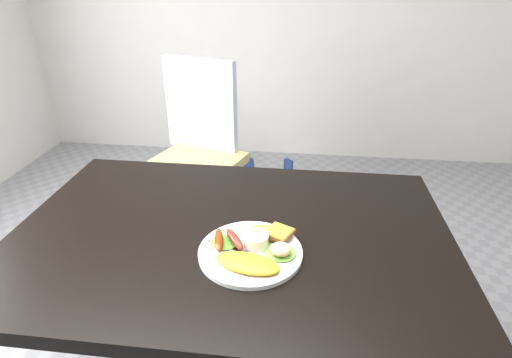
{
  "coord_description": "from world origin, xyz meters",
  "views": [
    {
      "loc": [
        0.17,
        -0.89,
        1.39
      ],
      "look_at": [
        0.07,
        0.02,
        0.9
      ],
      "focal_mm": 28.0,
      "sensor_mm": 36.0,
      "label": 1
    }
  ],
  "objects": [
    {
      "name": "omelette",
      "position": [
        0.07,
        -0.16,
        0.77
      ],
      "size": [
        0.17,
        0.11,
        0.02
      ],
      "primitive_type": "ellipsoid",
      "rotation": [
        0.0,
        0.0,
        -0.21
      ],
      "color": "gold",
      "rests_on": "plate"
    },
    {
      "name": "dining_chair",
      "position": [
        -0.38,
        1.0,
        0.45
      ],
      "size": [
        0.57,
        0.57,
        0.05
      ],
      "primitive_type": "cube",
      "rotation": [
        0.0,
        0.0,
        -0.34
      ],
      "color": "tan",
      "rests_on": "ground"
    },
    {
      "name": "toast_b",
      "position": [
        0.13,
        -0.04,
        0.78
      ],
      "size": [
        0.09,
        0.09,
        0.01
      ],
      "primitive_type": "cube",
      "rotation": [
        0.0,
        0.0,
        -0.46
      ],
      "color": "#965B2E",
      "rests_on": "toast_a"
    },
    {
      "name": "sausage_b",
      "position": [
        0.02,
        -0.08,
        0.78
      ],
      "size": [
        0.07,
        0.09,
        0.02
      ],
      "primitive_type": "ellipsoid",
      "rotation": [
        0.0,
        0.0,
        0.58
      ],
      "color": "maroon",
      "rests_on": "lettuce_left"
    },
    {
      "name": "lettuce_left",
      "position": [
        -0.0,
        -0.08,
        0.77
      ],
      "size": [
        0.07,
        0.07,
        0.01
      ],
      "primitive_type": "ellipsoid",
      "rotation": [
        0.0,
        0.0,
        -0.02
      ],
      "color": "#349120",
      "rests_on": "plate"
    },
    {
      "name": "fork",
      "position": [
        0.03,
        -0.1,
        0.76
      ],
      "size": [
        0.15,
        0.07,
        0.0
      ],
      "primitive_type": "cube",
      "rotation": [
        0.0,
        0.0,
        -0.36
      ],
      "color": "#ADAFB7",
      "rests_on": "plate"
    },
    {
      "name": "potato_salad",
      "position": [
        0.14,
        -0.11,
        0.79
      ],
      "size": [
        0.06,
        0.05,
        0.03
      ],
      "primitive_type": "ellipsoid",
      "rotation": [
        0.0,
        0.0,
        0.08
      ],
      "color": "#F2F1AC",
      "rests_on": "lettuce_right"
    },
    {
      "name": "toast_a",
      "position": [
        0.1,
        -0.03,
        0.77
      ],
      "size": [
        0.08,
        0.08,
        0.01
      ],
      "primitive_type": "cube",
      "rotation": [
        0.0,
        0.0,
        0.21
      ],
      "color": "brown",
      "rests_on": "plate"
    },
    {
      "name": "person",
      "position": [
        0.15,
        0.83,
        0.73
      ],
      "size": [
        0.6,
        0.47,
        1.45
      ],
      "primitive_type": "imported",
      "rotation": [
        0.0,
        0.0,
        3.41
      ],
      "color": "navy",
      "rests_on": "ground"
    },
    {
      "name": "dining_table",
      "position": [
        0.0,
        0.0,
        0.73
      ],
      "size": [
        1.2,
        0.8,
        0.04
      ],
      "primitive_type": "cube",
      "color": "black",
      "rests_on": "ground"
    },
    {
      "name": "ramekin",
      "position": [
        0.08,
        -0.08,
        0.78
      ],
      "size": [
        0.08,
        0.08,
        0.04
      ],
      "primitive_type": "cylinder",
      "rotation": [
        0.0,
        0.0,
        -0.33
      ],
      "color": "white",
      "rests_on": "plate"
    },
    {
      "name": "sausage_a",
      "position": [
        -0.01,
        -0.09,
        0.78
      ],
      "size": [
        0.04,
        0.1,
        0.02
      ],
      "primitive_type": "ellipsoid",
      "rotation": [
        0.0,
        0.0,
        0.22
      ],
      "color": "#6D2F0A",
      "rests_on": "lettuce_left"
    },
    {
      "name": "lettuce_right",
      "position": [
        0.14,
        -0.1,
        0.77
      ],
      "size": [
        0.1,
        0.1,
        0.01
      ],
      "primitive_type": "ellipsoid",
      "rotation": [
        0.0,
        0.0,
        -0.35
      ],
      "color": "olive",
      "rests_on": "plate"
    },
    {
      "name": "plate",
      "position": [
        0.07,
        -0.1,
        0.76
      ],
      "size": [
        0.26,
        0.26,
        0.01
      ],
      "primitive_type": "cylinder",
      "color": "white",
      "rests_on": "dining_table"
    }
  ]
}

